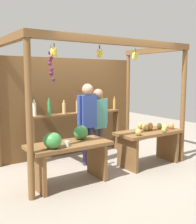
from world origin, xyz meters
The scene contains 7 objects.
ground_plane centered at (0.00, 0.00, 0.00)m, with size 12.00×12.00×0.00m, color gray.
market_stall centered at (-0.01, 0.44, 1.41)m, with size 3.46×1.90×2.46m.
fruit_counter_left centered at (-0.94, -0.68, 0.60)m, with size 1.40×0.68×0.96m.
fruit_counter_right centered at (0.93, -0.68, 0.55)m, with size 1.40×0.67×0.86m.
bottle_shelf_unit centered at (0.01, 0.67, 0.81)m, with size 2.22×0.22×1.36m.
vendor_man centered at (-0.12, 0.02, 1.00)m, with size 0.48×0.22×1.66m.
vendor_woman centered at (0.17, 0.07, 0.92)m, with size 0.48×0.21×1.55m.
Camera 1 is at (-3.04, -4.68, 1.82)m, focal length 44.42 mm.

